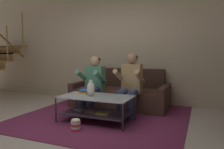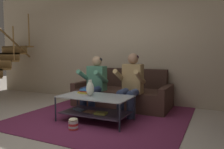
{
  "view_description": "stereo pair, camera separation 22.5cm",
  "coord_description": "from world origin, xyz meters",
  "px_view_note": "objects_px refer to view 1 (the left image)",
  "views": [
    {
      "loc": [
        1.9,
        -2.66,
        1.16
      ],
      "look_at": [
        0.36,
        1.04,
        0.8
      ],
      "focal_mm": 35.0,
      "sensor_mm": 36.0,
      "label": 1
    },
    {
      "loc": [
        2.1,
        -2.57,
        1.16
      ],
      "look_at": [
        0.36,
        1.04,
        0.8
      ],
      "focal_mm": 35.0,
      "sensor_mm": 36.0,
      "label": 2
    }
  ],
  "objects_px": {
    "person_seated_left": "(93,81)",
    "coffee_table": "(96,105)",
    "vase": "(91,88)",
    "couch": "(121,94)",
    "book_stack": "(85,92)",
    "person_seated_right": "(130,82)",
    "popcorn_tub": "(76,125)"
  },
  "relations": [
    {
      "from": "couch",
      "to": "coffee_table",
      "type": "xyz_separation_m",
      "value": [
        0.01,
        -1.25,
        0.03
      ]
    },
    {
      "from": "person_seated_left",
      "to": "vase",
      "type": "bearing_deg",
      "value": -64.95
    },
    {
      "from": "vase",
      "to": "popcorn_tub",
      "type": "xyz_separation_m",
      "value": [
        -0.0,
        -0.5,
        -0.49
      ]
    },
    {
      "from": "couch",
      "to": "person_seated_left",
      "type": "xyz_separation_m",
      "value": [
        -0.41,
        -0.57,
        0.34
      ]
    },
    {
      "from": "couch",
      "to": "book_stack",
      "type": "bearing_deg",
      "value": -105.19
    },
    {
      "from": "book_stack",
      "to": "vase",
      "type": "bearing_deg",
      "value": -38.68
    },
    {
      "from": "person_seated_right",
      "to": "vase",
      "type": "height_order",
      "value": "person_seated_right"
    },
    {
      "from": "person_seated_left",
      "to": "person_seated_right",
      "type": "xyz_separation_m",
      "value": [
        0.81,
        0.01,
        0.03
      ]
    },
    {
      "from": "coffee_table",
      "to": "vase",
      "type": "relative_size",
      "value": 4.44
    },
    {
      "from": "vase",
      "to": "popcorn_tub",
      "type": "bearing_deg",
      "value": -90.07
    },
    {
      "from": "couch",
      "to": "vase",
      "type": "bearing_deg",
      "value": -93.48
    },
    {
      "from": "couch",
      "to": "vase",
      "type": "xyz_separation_m",
      "value": [
        -0.08,
        -1.27,
        0.31
      ]
    },
    {
      "from": "book_stack",
      "to": "coffee_table",
      "type": "bearing_deg",
      "value": -26.21
    },
    {
      "from": "coffee_table",
      "to": "person_seated_left",
      "type": "bearing_deg",
      "value": 121.4
    },
    {
      "from": "person_seated_right",
      "to": "coffee_table",
      "type": "relative_size",
      "value": 0.96
    },
    {
      "from": "person_seated_left",
      "to": "book_stack",
      "type": "distance_m",
      "value": 0.56
    },
    {
      "from": "person_seated_left",
      "to": "coffee_table",
      "type": "relative_size",
      "value": 0.91
    },
    {
      "from": "couch",
      "to": "popcorn_tub",
      "type": "distance_m",
      "value": 1.78
    },
    {
      "from": "book_stack",
      "to": "couch",
      "type": "bearing_deg",
      "value": 74.81
    },
    {
      "from": "coffee_table",
      "to": "book_stack",
      "type": "xyz_separation_m",
      "value": [
        -0.31,
        0.15,
        0.19
      ]
    },
    {
      "from": "person_seated_left",
      "to": "coffee_table",
      "type": "height_order",
      "value": "person_seated_left"
    },
    {
      "from": "person_seated_right",
      "to": "book_stack",
      "type": "distance_m",
      "value": 0.9
    },
    {
      "from": "couch",
      "to": "person_seated_right",
      "type": "height_order",
      "value": "person_seated_right"
    },
    {
      "from": "person_seated_left",
      "to": "person_seated_right",
      "type": "height_order",
      "value": "person_seated_right"
    },
    {
      "from": "person_seated_right",
      "to": "vase",
      "type": "xyz_separation_m",
      "value": [
        -0.48,
        -0.71,
        -0.06
      ]
    },
    {
      "from": "couch",
      "to": "book_stack",
      "type": "xyz_separation_m",
      "value": [
        -0.3,
        -1.1,
        0.22
      ]
    },
    {
      "from": "person_seated_right",
      "to": "vase",
      "type": "bearing_deg",
      "value": -124.3
    },
    {
      "from": "couch",
      "to": "book_stack",
      "type": "distance_m",
      "value": 1.16
    },
    {
      "from": "person_seated_left",
      "to": "vase",
      "type": "xyz_separation_m",
      "value": [
        0.33,
        -0.71,
        -0.03
      ]
    },
    {
      "from": "coffee_table",
      "to": "book_stack",
      "type": "relative_size",
      "value": 5.37
    },
    {
      "from": "popcorn_tub",
      "to": "person_seated_right",
      "type": "bearing_deg",
      "value": 68.17
    },
    {
      "from": "vase",
      "to": "popcorn_tub",
      "type": "height_order",
      "value": "vase"
    }
  ]
}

